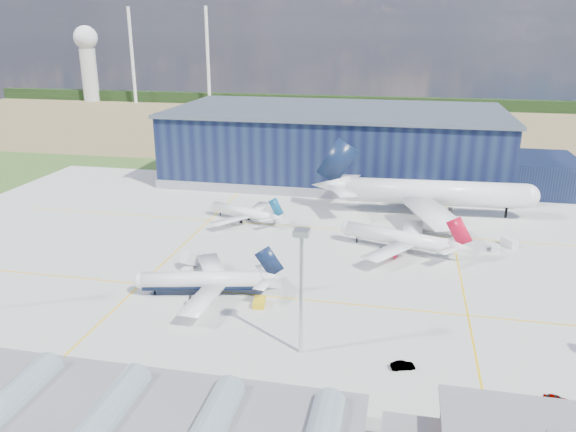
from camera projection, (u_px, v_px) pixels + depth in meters
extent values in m
plane|color=#335921|center=(282.00, 277.00, 128.36)|extent=(600.00, 600.00, 0.00)
cube|color=#ADADA8|center=(291.00, 261.00, 137.64)|extent=(220.00, 160.00, 0.06)
cube|color=yellow|center=(272.00, 297.00, 119.06)|extent=(180.00, 0.40, 0.02)
cube|color=yellow|center=(309.00, 227.00, 160.83)|extent=(180.00, 0.40, 0.02)
cube|color=yellow|center=(176.00, 251.00, 143.51)|extent=(0.40, 120.00, 0.02)
cube|color=yellow|center=(460.00, 274.00, 129.77)|extent=(0.40, 120.00, 0.02)
cube|color=#93794F|center=(362.00, 125.00, 332.57)|extent=(600.00, 220.00, 0.01)
cube|color=black|center=(372.00, 102.00, 405.56)|extent=(600.00, 8.00, 8.00)
cylinder|color=white|center=(132.00, 56.00, 421.82)|extent=(2.40, 2.40, 70.00)
cylinder|color=white|center=(208.00, 57.00, 410.04)|extent=(2.40, 2.40, 70.00)
cylinder|color=silver|center=(90.00, 75.00, 439.05)|extent=(12.00, 12.00, 40.00)
sphere|color=white|center=(86.00, 38.00, 430.20)|extent=(18.00, 18.00, 18.00)
cube|color=#0F1433|center=(336.00, 145.00, 212.59)|extent=(120.00, 60.00, 25.00)
cube|color=gray|center=(335.00, 172.00, 216.04)|extent=(121.00, 61.00, 3.20)
cube|color=#4D5662|center=(337.00, 110.00, 208.48)|extent=(122.00, 62.00, 1.20)
cube|color=#0F1433|center=(539.00, 174.00, 195.87)|extent=(24.00, 30.00, 12.00)
cube|color=slate|center=(107.00, 417.00, 72.67)|extent=(66.00, 23.00, 0.50)
cylinder|color=#889CA8|center=(11.00, 402.00, 75.36)|extent=(4.40, 18.00, 4.40)
cylinder|color=#889CA8|center=(106.00, 416.00, 72.61)|extent=(4.40, 18.00, 4.40)
cylinder|color=#889CA8|center=(209.00, 431.00, 69.86)|extent=(4.40, 18.00, 4.40)
cylinder|color=silver|center=(301.00, 296.00, 95.08)|extent=(0.70, 0.70, 22.00)
cube|color=silver|center=(302.00, 232.00, 91.44)|extent=(2.60, 2.60, 1.00)
cube|color=gold|center=(259.00, 303.00, 114.88)|extent=(2.73, 4.00, 1.56)
cube|color=silver|center=(496.00, 249.00, 143.31)|extent=(2.34, 3.35, 1.39)
cube|color=silver|center=(510.00, 243.00, 146.27)|extent=(4.20, 5.18, 2.17)
cube|color=gold|center=(372.00, 232.00, 155.19)|extent=(3.30, 3.91, 1.46)
cube|color=silver|center=(191.00, 262.00, 133.09)|extent=(3.21, 5.05, 3.01)
imported|color=#99999E|center=(556.00, 399.00, 85.11)|extent=(3.83, 1.93, 1.25)
imported|color=#99999E|center=(403.00, 366.00, 93.54)|extent=(4.27, 2.64, 1.33)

